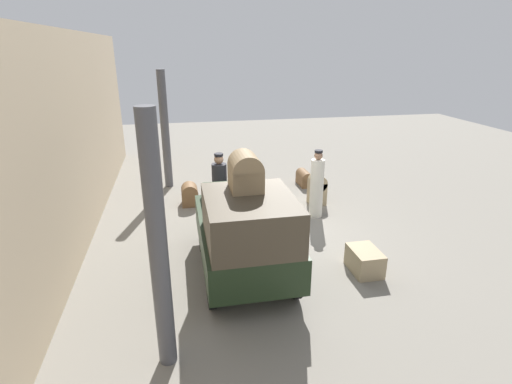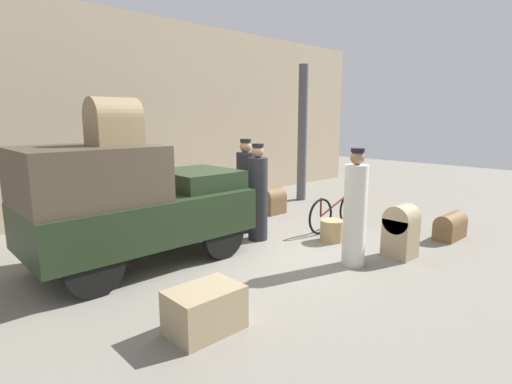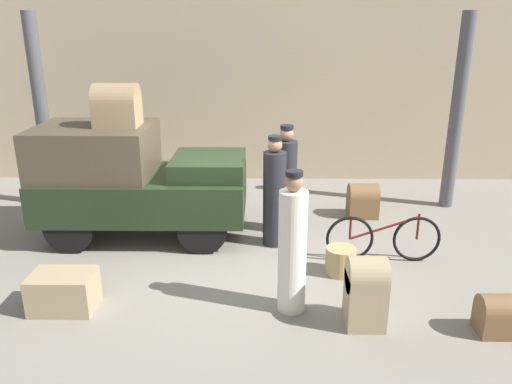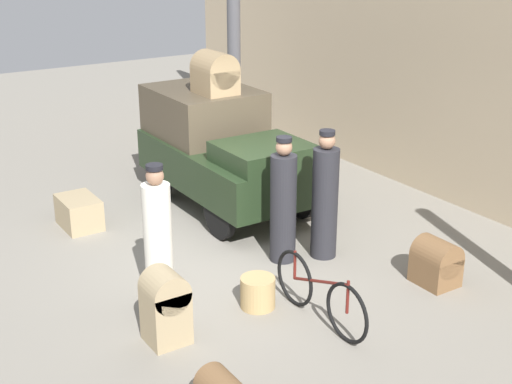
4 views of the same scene
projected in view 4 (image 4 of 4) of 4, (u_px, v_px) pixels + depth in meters
ground_plane at (236, 254)px, 9.95m from camera, size 30.00×30.00×0.00m
station_building_facade at (455, 64)px, 11.22m from camera, size 16.00×0.15×4.50m
canopy_pillar_left at (234, 68)px, 13.44m from camera, size 0.25×0.25×3.55m
truck at (221, 147)px, 11.43m from camera, size 3.26×1.62×1.82m
bicycle at (320, 294)px, 8.13m from camera, size 1.67×0.04×0.74m
wicker_basket at (258, 292)px, 8.51m from camera, size 0.42×0.42×0.38m
conductor_in_dark_uniform at (158, 241)px, 8.40m from camera, size 0.34×0.34×1.76m
porter_standing_middle at (325, 200)px, 9.63m from camera, size 0.36×0.36×1.80m
porter_with_bicycle at (283, 205)px, 9.51m from camera, size 0.35×0.35×1.75m
trunk_umber_medium at (436, 262)px, 9.04m from camera, size 0.52×0.45×0.61m
suitcase_small_leather at (79, 212)px, 10.78m from camera, size 0.76×0.52×0.47m
trunk_wicker_pale at (165, 305)px, 7.72m from camera, size 0.44×0.44×0.86m
trunk_on_truck_roof at (215, 74)px, 11.15m from camera, size 0.66×0.54×0.66m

